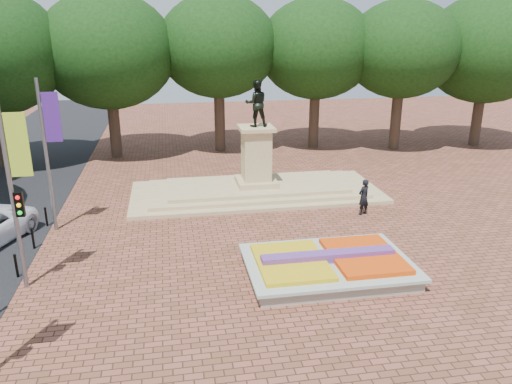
% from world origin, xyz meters
% --- Properties ---
extents(ground, '(90.00, 90.00, 0.00)m').
position_xyz_m(ground, '(0.00, 0.00, 0.00)').
color(ground, brown).
rests_on(ground, ground).
extents(flower_bed, '(6.30, 4.30, 0.91)m').
position_xyz_m(flower_bed, '(1.03, -2.00, 0.38)').
color(flower_bed, gray).
rests_on(flower_bed, ground).
extents(monument, '(14.00, 6.00, 6.40)m').
position_xyz_m(monument, '(0.00, 8.00, 0.88)').
color(monument, tan).
rests_on(monument, ground).
extents(tree_row_back, '(44.80, 8.80, 10.43)m').
position_xyz_m(tree_row_back, '(2.33, 18.00, 6.67)').
color(tree_row_back, '#34261C').
rests_on(tree_row_back, ground).
extents(banner_poles, '(0.88, 11.17, 7.00)m').
position_xyz_m(banner_poles, '(-10.08, -1.31, 3.88)').
color(banner_poles, slate).
rests_on(banner_poles, ground).
extents(bollard_row, '(0.12, 13.12, 0.98)m').
position_xyz_m(bollard_row, '(-10.70, -1.50, 0.53)').
color(bollard_row, black).
rests_on(bollard_row, ground).
extents(pedestrian, '(0.80, 0.70, 1.86)m').
position_xyz_m(pedestrian, '(4.76, 3.87, 0.93)').
color(pedestrian, black).
rests_on(pedestrian, ground).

